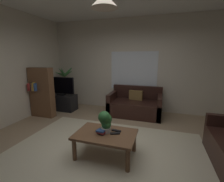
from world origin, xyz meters
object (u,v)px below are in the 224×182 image
couch_under_window (135,106)px  book_on_table_1 (101,132)px  tv (61,86)px  pendant_lamp (104,0)px  book_on_table_0 (102,133)px  book_on_table_2 (101,131)px  remote_on_table_1 (115,133)px  potted_plant_on_table (105,121)px  potted_palm_corner (66,89)px  remote_on_table_0 (116,131)px  tv_stand (62,102)px  coffee_table (106,137)px  bookshelf_corner (42,92)px

couch_under_window → book_on_table_1: couch_under_window is taller
tv → pendant_lamp: 3.33m
pendant_lamp → book_on_table_0: bearing=-138.3°
book_on_table_2 → remote_on_table_1: bearing=18.6°
book_on_table_2 → potted_plant_on_table: potted_plant_on_table is taller
couch_under_window → potted_palm_corner: size_ratio=1.04×
book_on_table_1 → potted_palm_corner: (-2.31, 2.45, 0.13)m
remote_on_table_0 → pendant_lamp: bearing=134.7°
book_on_table_1 → tv_stand: (-2.13, 1.95, -0.20)m
coffee_table → potted_palm_corner: (-2.37, 2.39, 0.23)m
book_on_table_0 → book_on_table_2: 0.05m
tv → remote_on_table_1: bearing=-38.3°
coffee_table → remote_on_table_0: 0.21m
remote_on_table_0 → pendant_lamp: size_ratio=0.33×
book_on_table_0 → potted_plant_on_table: potted_plant_on_table is taller
tv → bookshelf_corner: (-0.19, -0.64, -0.09)m
couch_under_window → bookshelf_corner: 2.72m
book_on_table_1 → book_on_table_2: size_ratio=0.98×
potted_palm_corner → pendant_lamp: size_ratio=2.95×
book_on_table_1 → pendant_lamp: bearing=42.4°
remote_on_table_0 → bookshelf_corner: (-2.53, 1.11, 0.28)m
couch_under_window → potted_palm_corner: (-2.52, 0.24, 0.31)m
remote_on_table_0 → tv: size_ratio=0.17×
book_on_table_0 → remote_on_table_0: (0.21, 0.17, 0.00)m
tv_stand → book_on_table_2: bearing=-42.5°
potted_plant_on_table → pendant_lamp: (0.02, -0.05, 1.85)m
potted_palm_corner → remote_on_table_1: bearing=-43.1°
coffee_table → potted_plant_on_table: bearing=111.1°
remote_on_table_0 → coffee_table: bearing=134.7°
remote_on_table_0 → bookshelf_corner: size_ratio=0.11×
remote_on_table_1 → pendant_lamp: (-0.16, -0.02, 2.04)m
book_on_table_2 → bookshelf_corner: size_ratio=0.10×
potted_plant_on_table → book_on_table_1: bearing=-109.8°
couch_under_window → book_on_table_1: bearing=-95.4°
book_on_table_0 → tv: 2.89m
potted_palm_corner → book_on_table_0: bearing=-46.5°
coffee_table → book_on_table_1: bearing=-137.6°
book_on_table_0 → coffee_table: bearing=41.7°
couch_under_window → book_on_table_1: 2.22m
book_on_table_0 → bookshelf_corner: (-2.32, 1.28, 0.28)m
book_on_table_0 → potted_palm_corner: (-2.32, 2.44, 0.16)m
potted_plant_on_table → remote_on_table_0: bearing=21.6°
couch_under_window → pendant_lamp: bearing=-93.9°
book_on_table_0 → book_on_table_2: (-0.01, -0.01, 0.05)m
remote_on_table_0 → potted_palm_corner: (-2.53, 2.27, 0.15)m
book_on_table_2 → tv: size_ratio=0.15×
coffee_table → tv: tv is taller
book_on_table_0 → remote_on_table_0: 0.27m
book_on_table_0 → tv: (-2.13, 1.92, 0.37)m
book_on_table_0 → potted_plant_on_table: size_ratio=0.32×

